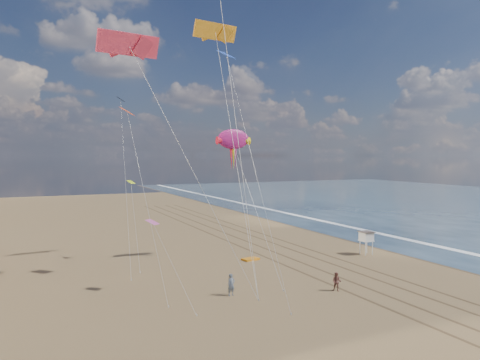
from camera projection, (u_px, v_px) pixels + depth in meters
name	position (u px, v px, depth m)	size (l,w,h in m)	color
ground	(466.00, 334.00, 32.22)	(260.00, 260.00, 0.00)	brown
wet_sand	(338.00, 231.00, 76.44)	(260.00, 260.00, 0.00)	#42301E
foam	(359.00, 229.00, 78.20)	(260.00, 260.00, 0.00)	white
tracks	(281.00, 250.00, 60.49)	(7.68, 120.00, 0.01)	brown
lifeguard_stand	(366.00, 237.00, 57.88)	(1.60, 1.60, 2.88)	silver
grounded_kite	(250.00, 259.00, 54.93)	(1.92, 1.22, 0.22)	orange
show_kite	(233.00, 140.00, 55.01)	(4.23, 7.60, 19.50)	#A21868
kite_flyer_a	(231.00, 285.00, 40.93)	(0.71, 0.46, 1.94)	slate
kite_flyer_b	(337.00, 282.00, 42.28)	(0.84, 0.66, 1.74)	brown
small_kites	(162.00, 112.00, 47.19)	(10.76, 17.54, 16.29)	black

